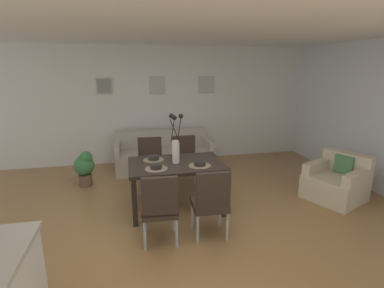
{
  "coord_description": "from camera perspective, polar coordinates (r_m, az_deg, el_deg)",
  "views": [
    {
      "loc": [
        -0.57,
        -3.44,
        2.13
      ],
      "look_at": [
        0.37,
        0.83,
        0.98
      ],
      "focal_mm": 27.41,
      "sensor_mm": 36.0,
      "label": 1
    }
  ],
  "objects": [
    {
      "name": "dining_table",
      "position": [
        4.43,
        -3.12,
        -4.76
      ],
      "size": [
        1.4,
        0.93,
        0.74
      ],
      "color": "black",
      "rests_on": "ground"
    },
    {
      "name": "centerpiece_vase",
      "position": [
        4.32,
        -3.18,
        -0.1
      ],
      "size": [
        0.21,
        0.23,
        0.73
      ],
      "color": "silver",
      "rests_on": "dining_table"
    },
    {
      "name": "armchair",
      "position": [
        5.44,
        26.29,
        -6.68
      ],
      "size": [
        1.06,
        1.06,
        0.75
      ],
      "color": "beige",
      "rests_on": "ground"
    },
    {
      "name": "framed_picture_right",
      "position": [
        6.87,
        2.81,
        11.45
      ],
      "size": [
        0.37,
        0.03,
        0.38
      ],
      "color": "#B2ADA3"
    },
    {
      "name": "bowl_near_right",
      "position": [
        4.55,
        -7.49,
        -2.62
      ],
      "size": [
        0.17,
        0.17,
        0.07
      ],
      "color": "#2D2826",
      "rests_on": "dining_table"
    },
    {
      "name": "dining_chair_near_right",
      "position": [
        5.25,
        -8.11,
        -3.36
      ],
      "size": [
        0.46,
        0.46,
        0.92
      ],
      "color": "#33261E",
      "rests_on": "ground"
    },
    {
      "name": "ground_plane",
      "position": [
        4.08,
        -2.67,
        -16.72
      ],
      "size": [
        9.0,
        9.0,
        0.0
      ],
      "primitive_type": "plane",
      "color": "olive"
    },
    {
      "name": "framed_picture_center",
      "position": [
        6.66,
        -6.82,
        11.26
      ],
      "size": [
        0.33,
        0.03,
        0.39
      ],
      "color": "#B2ADA3"
    },
    {
      "name": "ceiling_panel",
      "position": [
        3.91,
        -4.24,
        22.21
      ],
      "size": [
        9.0,
        7.2,
        0.08
      ],
      "primitive_type": "cube",
      "color": "white"
    },
    {
      "name": "potted_plant",
      "position": [
        5.69,
        -20.17,
        -4.18
      ],
      "size": [
        0.36,
        0.36,
        0.67
      ],
      "color": "brown",
      "rests_on": "ground"
    },
    {
      "name": "placemat_far_left",
      "position": [
        4.27,
        1.51,
        -4.21
      ],
      "size": [
        0.32,
        0.32,
        0.01
      ],
      "primitive_type": "cylinder",
      "color": "#7F705B",
      "rests_on": "dining_table"
    },
    {
      "name": "placemat_near_right",
      "position": [
        4.56,
        -7.48,
        -3.07
      ],
      "size": [
        0.32,
        0.32,
        0.01
      ],
      "primitive_type": "cylinder",
      "color": "#7F705B",
      "rests_on": "dining_table"
    },
    {
      "name": "placemat_near_left",
      "position": [
        4.17,
        -6.96,
        -4.78
      ],
      "size": [
        0.32,
        0.32,
        0.01
      ],
      "primitive_type": "cylinder",
      "color": "#7F705B",
      "rests_on": "dining_table"
    },
    {
      "name": "dining_chair_near_left",
      "position": [
        3.62,
        -6.29,
        -11.86
      ],
      "size": [
        0.47,
        0.47,
        0.92
      ],
      "color": "#33261E",
      "rests_on": "ground"
    },
    {
      "name": "sofa",
      "position": [
        6.33,
        -5.57,
        -2.33
      ],
      "size": [
        1.99,
        0.84,
        0.8
      ],
      "color": "#B2A899",
      "rests_on": "ground"
    },
    {
      "name": "back_wall_panel",
      "position": [
        6.76,
        -7.55,
        7.56
      ],
      "size": [
        9.0,
        0.1,
        2.6
      ],
      "primitive_type": "cube",
      "color": "silver",
      "rests_on": "ground"
    },
    {
      "name": "bowl_far_left",
      "position": [
        4.26,
        1.51,
        -3.73
      ],
      "size": [
        0.17,
        0.17,
        0.07
      ],
      "color": "#2D2826",
      "rests_on": "dining_table"
    },
    {
      "name": "framed_picture_left",
      "position": [
        6.64,
        -16.75,
        10.75
      ],
      "size": [
        0.33,
        0.03,
        0.35
      ],
      "color": "#B2ADA3"
    },
    {
      "name": "bowl_near_left",
      "position": [
        4.16,
        -6.97,
        -4.3
      ],
      "size": [
        0.17,
        0.17,
        0.07
      ],
      "color": "#2D2826",
      "rests_on": "dining_table"
    },
    {
      "name": "dining_chair_far_right",
      "position": [
        5.33,
        -1.36,
        -2.93
      ],
      "size": [
        0.44,
        0.44,
        0.92
      ],
      "color": "#33261E",
      "rests_on": "ground"
    },
    {
      "name": "dining_chair_far_left",
      "position": [
        3.74,
        3.71,
        -10.88
      ],
      "size": [
        0.46,
        0.46,
        0.92
      ],
      "color": "#33261E",
      "rests_on": "ground"
    }
  ]
}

